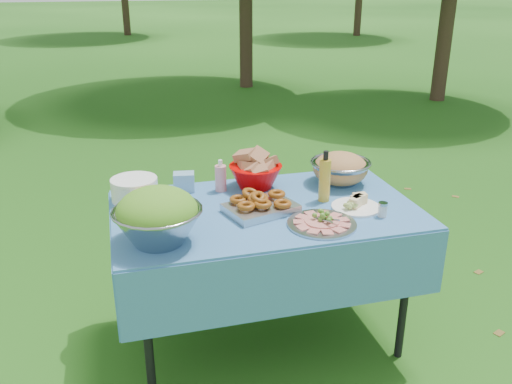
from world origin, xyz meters
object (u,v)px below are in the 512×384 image
at_px(oil_bottle, 325,176).
at_px(picnic_table, 265,276).
at_px(plate_stack, 135,189).
at_px(bread_bowl, 256,171).
at_px(charcuterie_platter, 322,218).
at_px(pasta_bowl_steel, 340,168).
at_px(salad_bowl, 157,216).

bearing_deg(oil_bottle, picnic_table, -177.30).
xyz_separation_m(plate_stack, bread_bowl, (0.63, 0.01, 0.04)).
xyz_separation_m(plate_stack, oil_bottle, (0.91, -0.26, 0.07)).
height_order(plate_stack, charcuterie_platter, plate_stack).
xyz_separation_m(plate_stack, pasta_bowl_steel, (1.09, -0.05, 0.03)).
relative_size(picnic_table, bread_bowl, 5.21).
bearing_deg(charcuterie_platter, plate_stack, 146.81).
bearing_deg(oil_bottle, salad_bowl, -163.55).
relative_size(picnic_table, oil_bottle, 5.63).
bearing_deg(plate_stack, salad_bowl, -82.09).
xyz_separation_m(pasta_bowl_steel, charcuterie_platter, (-0.29, -0.48, -0.05)).
height_order(picnic_table, salad_bowl, salad_bowl).
height_order(pasta_bowl_steel, charcuterie_platter, pasta_bowl_steel).
bearing_deg(pasta_bowl_steel, plate_stack, 177.56).
distance_m(picnic_table, pasta_bowl_steel, 0.71).
height_order(picnic_table, pasta_bowl_steel, pasta_bowl_steel).
bearing_deg(salad_bowl, plate_stack, 97.91).
distance_m(salad_bowl, bread_bowl, 0.76).
height_order(picnic_table, plate_stack, plate_stack).
xyz_separation_m(picnic_table, plate_stack, (-0.60, 0.27, 0.44)).
bearing_deg(salad_bowl, charcuterie_platter, -1.40).
relative_size(pasta_bowl_steel, charcuterie_platter, 1.01).
relative_size(picnic_table, plate_stack, 6.30).
bearing_deg(pasta_bowl_steel, charcuterie_platter, -121.34).
bearing_deg(oil_bottle, charcuterie_platter, -113.29).
bearing_deg(charcuterie_platter, bread_bowl, 107.59).
relative_size(plate_stack, pasta_bowl_steel, 0.72).
relative_size(salad_bowl, bread_bowl, 1.33).
xyz_separation_m(bread_bowl, charcuterie_platter, (0.17, -0.53, -0.06)).
height_order(plate_stack, oil_bottle, oil_bottle).
xyz_separation_m(salad_bowl, bread_bowl, (0.56, 0.51, -0.03)).
height_order(picnic_table, oil_bottle, oil_bottle).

